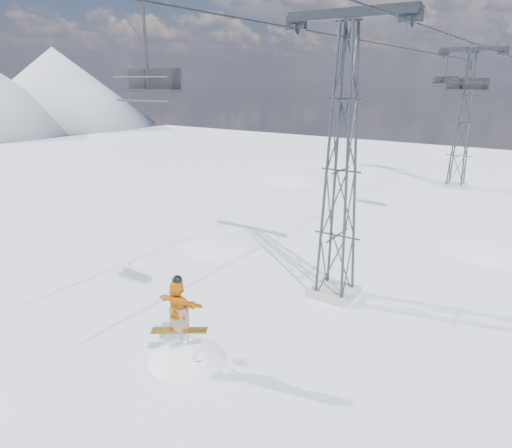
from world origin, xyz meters
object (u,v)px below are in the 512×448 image
Objects in this scene: lift_chair_near at (150,82)px; lift_tower_far at (463,123)px; snowboarder_jump at (189,398)px; lift_tower_near at (341,171)px.

lift_tower_far is at bearing 86.17° from lift_chair_near.
snowboarder_jump is 10.54m from lift_chair_near.
snowboarder_jump is at bearing -106.67° from lift_tower_near.
lift_tower_far is 32.94m from snowboarder_jump.
lift_tower_near is at bearing 74.39° from lift_chair_near.
lift_tower_near reaches higher than lift_chair_near.
lift_chair_near is (-0.07, -0.77, 10.51)m from snowboarder_jump.
lift_chair_near is at bearing -105.61° from lift_tower_near.
lift_tower_near is 1.00× the size of lift_tower_far.
lift_tower_near is at bearing 73.33° from snowboarder_jump.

